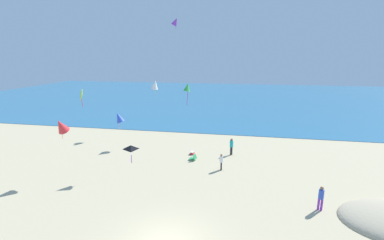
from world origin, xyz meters
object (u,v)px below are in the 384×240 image
cooler_box (192,153)px  person_3 (221,161)px  beach_chair_far_right (193,158)px  kite_red (61,126)px  kite_purple (175,21)px  kite_white (155,85)px  kite_green (187,87)px  kite_lime (81,95)px  person_2 (231,146)px  kite_black (131,147)px  person_0 (321,197)px  kite_blue (119,117)px

cooler_box → person_3: (3.10, -3.29, 0.68)m
beach_chair_far_right → kite_red: (-9.07, -5.69, 4.07)m
beach_chair_far_right → person_3: size_ratio=0.54×
kite_purple → kite_white: (-0.50, -7.50, -7.21)m
person_3 → cooler_box: bearing=-48.7°
kite_purple → cooler_box: bearing=-68.7°
kite_purple → kite_white: 10.42m
beach_chair_far_right → kite_green: bearing=114.5°
person_3 → kite_lime: kite_lime is taller
kite_white → kite_purple: bearing=86.2°
person_2 → kite_black: bearing=99.0°
cooler_box → kite_black: 14.53m
beach_chair_far_right → person_3: 3.27m
kite_white → kite_green: bearing=-64.2°
kite_green → kite_lime: (-7.45, 1.05, -0.79)m
person_0 → kite_lime: kite_lime is taller
cooler_box → person_2: 3.88m
kite_blue → person_3: bearing=14.7°
kite_red → kite_green: 10.94m
kite_purple → kite_green: kite_purple is taller
cooler_box → person_2: size_ratio=0.36×
person_2 → kite_blue: (-8.64, -5.87, 3.76)m
kite_blue → kite_white: bearing=88.6°
kite_red → kite_lime: size_ratio=1.38×
beach_chair_far_right → kite_green: kite_green is taller
beach_chair_far_right → kite_lime: bearing=64.2°
cooler_box → kite_lime: (-5.97, -8.47, 6.76)m
person_3 → person_0: bearing=140.7°
kite_white → kite_black: 17.33m
kite_white → kite_lime: (-1.31, -11.66, 0.51)m
beach_chair_far_right → kite_purple: kite_purple is taller
kite_purple → kite_lime: (-1.81, -19.16, -6.71)m
cooler_box → person_3: size_ratio=0.42×
person_0 → kite_black: kite_black is taller
kite_white → kite_black: kite_white is taller
person_0 → beach_chair_far_right: bearing=72.3°
kite_blue → kite_green: kite_green is taller
cooler_box → kite_purple: size_ratio=0.42×
kite_blue → kite_green: size_ratio=1.10×
cooler_box → person_3: person_3 is taller
kite_purple → kite_lime: 20.38m
kite_lime → kite_green: bearing=-8.0°
kite_red → kite_blue: size_ratio=1.14×
cooler_box → kite_blue: size_ratio=0.41×
kite_red → kite_purple: 20.69m
kite_green → kite_red: bearing=167.3°
kite_white → beach_chair_far_right: bearing=-43.1°
person_2 → kite_blue: bearing=59.8°
kite_green → kite_black: bearing=-115.0°
kite_red → kite_green: (10.16, -2.29, 3.37)m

